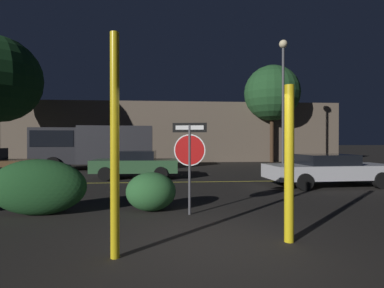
% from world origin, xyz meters
% --- Properties ---
extents(ground_plane, '(260.00, 260.00, 0.00)m').
position_xyz_m(ground_plane, '(0.00, 0.00, 0.00)').
color(ground_plane, black).
extents(road_center_stripe, '(41.21, 0.12, 0.01)m').
position_xyz_m(road_center_stripe, '(0.00, 7.65, 0.00)').
color(road_center_stripe, gold).
rests_on(road_center_stripe, ground_plane).
extents(stop_sign, '(0.79, 0.19, 2.13)m').
position_xyz_m(stop_sign, '(-0.22, 2.07, 1.49)').
color(stop_sign, '#4C4C51').
rests_on(stop_sign, ground_plane).
extents(yellow_pole_left, '(0.13, 0.13, 3.28)m').
position_xyz_m(yellow_pole_left, '(-1.50, -0.42, 1.64)').
color(yellow_pole_left, yellow).
rests_on(yellow_pole_left, ground_plane).
extents(yellow_pole_right, '(0.16, 0.16, 2.65)m').
position_xyz_m(yellow_pole_right, '(1.31, 0.05, 1.33)').
color(yellow_pole_right, yellow).
rests_on(yellow_pole_right, ground_plane).
extents(hedge_bush_1, '(2.19, 0.91, 1.29)m').
position_xyz_m(hedge_bush_1, '(-3.71, 2.32, 0.65)').
color(hedge_bush_1, '#1E4C23').
rests_on(hedge_bush_1, ground_plane).
extents(hedge_bush_2, '(1.22, 1.00, 0.94)m').
position_xyz_m(hedge_bush_2, '(-1.14, 2.52, 0.47)').
color(hedge_bush_2, '#2D6633').
rests_on(hedge_bush_2, ground_plane).
extents(passing_car_2, '(4.01, 1.99, 1.27)m').
position_xyz_m(passing_car_2, '(-2.16, 9.13, 0.66)').
color(passing_car_2, '#335B38').
rests_on(passing_car_2, ground_plane).
extents(passing_car_3, '(4.90, 2.12, 1.21)m').
position_xyz_m(passing_car_3, '(5.39, 6.06, 0.64)').
color(passing_car_3, silver).
rests_on(passing_car_3, ground_plane).
extents(delivery_truck, '(6.95, 2.65, 2.61)m').
position_xyz_m(delivery_truck, '(-5.25, 13.57, 1.51)').
color(delivery_truck, '#2D2D33').
rests_on(delivery_truck, ground_plane).
extents(street_lamp, '(0.52, 0.52, 8.09)m').
position_xyz_m(street_lamp, '(6.55, 13.45, 5.47)').
color(street_lamp, '#4C4C51').
rests_on(street_lamp, ground_plane).
extents(tree_1, '(4.51, 4.51, 7.92)m').
position_xyz_m(tree_1, '(7.83, 19.03, 5.65)').
color(tree_1, '#422D1E').
rests_on(tree_1, ground_plane).
extents(building_backdrop, '(27.92, 3.26, 4.99)m').
position_xyz_m(building_backdrop, '(-0.05, 21.23, 2.50)').
color(building_backdrop, '#6B5B4C').
rests_on(building_backdrop, ground_plane).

